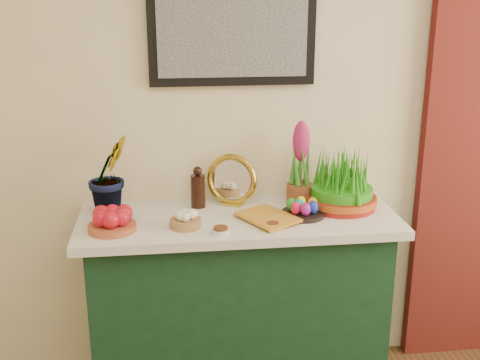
{
  "coord_description": "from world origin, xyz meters",
  "views": [
    {
      "loc": [
        -0.4,
        -0.46,
        1.84
      ],
      "look_at": [
        -0.11,
        1.95,
        1.07
      ],
      "focal_mm": 45.0,
      "sensor_mm": 36.0,
      "label": 1
    }
  ],
  "objects_px": {
    "hyacinth_green": "(109,162)",
    "wheatgrass_sabzeh": "(342,183)",
    "mirror": "(232,180)",
    "sideboard": "(239,309)",
    "book": "(251,222)"
  },
  "relations": [
    {
      "from": "wheatgrass_sabzeh",
      "to": "mirror",
      "type": "bearing_deg",
      "value": 168.03
    },
    {
      "from": "sideboard",
      "to": "wheatgrass_sabzeh",
      "type": "xyz_separation_m",
      "value": [
        0.48,
        0.05,
        0.58
      ]
    },
    {
      "from": "wheatgrass_sabzeh",
      "to": "book",
      "type": "bearing_deg",
      "value": -158.78
    },
    {
      "from": "hyacinth_green",
      "to": "wheatgrass_sabzeh",
      "type": "bearing_deg",
      "value": -45.28
    },
    {
      "from": "wheatgrass_sabzeh",
      "to": "sideboard",
      "type": "bearing_deg",
      "value": -174.25
    },
    {
      "from": "hyacinth_green",
      "to": "wheatgrass_sabzeh",
      "type": "distance_m",
      "value": 1.04
    },
    {
      "from": "sideboard",
      "to": "hyacinth_green",
      "type": "height_order",
      "value": "hyacinth_green"
    },
    {
      "from": "sideboard",
      "to": "mirror",
      "type": "xyz_separation_m",
      "value": [
        -0.01,
        0.15,
        0.58
      ]
    },
    {
      "from": "mirror",
      "to": "sideboard",
      "type": "bearing_deg",
      "value": -84.79
    },
    {
      "from": "book",
      "to": "wheatgrass_sabzeh",
      "type": "bearing_deg",
      "value": -8.19
    },
    {
      "from": "mirror",
      "to": "book",
      "type": "height_order",
      "value": "mirror"
    },
    {
      "from": "sideboard",
      "to": "mirror",
      "type": "relative_size",
      "value": 5.38
    },
    {
      "from": "book",
      "to": "sideboard",
      "type": "bearing_deg",
      "value": 77.27
    },
    {
      "from": "hyacinth_green",
      "to": "book",
      "type": "xyz_separation_m",
      "value": [
        0.59,
        -0.22,
        -0.22
      ]
    },
    {
      "from": "mirror",
      "to": "book",
      "type": "bearing_deg",
      "value": -79.55
    }
  ]
}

